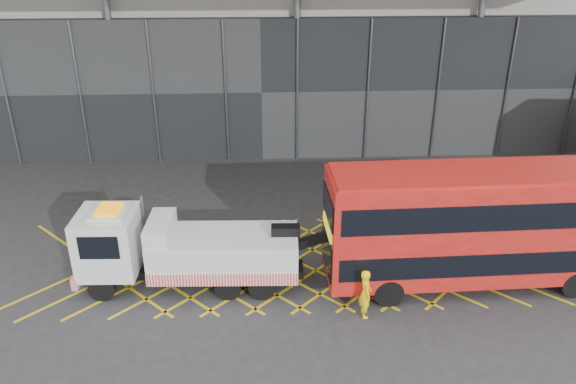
{
  "coord_description": "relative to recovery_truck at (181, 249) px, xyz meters",
  "views": [
    {
      "loc": [
        1.95,
        -19.58,
        12.3
      ],
      "look_at": [
        3.0,
        1.5,
        2.4
      ],
      "focal_mm": 35.0,
      "sensor_mm": 36.0,
      "label": 1
    }
  ],
  "objects": [
    {
      "name": "ground_plane",
      "position": [
        1.13,
        1.49,
        -1.54
      ],
      "size": [
        120.0,
        120.0,
        0.0
      ],
      "primitive_type": "plane",
      "color": "#2B2B2D"
    },
    {
      "name": "road_markings",
      "position": [
        4.33,
        1.49,
        -1.54
      ],
      "size": [
        23.16,
        7.16,
        0.01
      ],
      "color": "gold",
      "rests_on": "ground_plane"
    },
    {
      "name": "recovery_truck",
      "position": [
        0.0,
        0.0,
        0.0
      ],
      "size": [
        9.6,
        2.59,
        3.34
      ],
      "rotation": [
        0.0,
        0.0,
        -0.04
      ],
      "color": "black",
      "rests_on": "ground_plane"
    },
    {
      "name": "bus_towed",
      "position": [
        11.08,
        -0.4,
        1.04
      ],
      "size": [
        11.52,
        3.0,
        4.66
      ],
      "rotation": [
        0.0,
        0.0,
        0.03
      ],
      "color": "#AD140F",
      "rests_on": "ground_plane"
    },
    {
      "name": "worker",
      "position": [
        6.56,
        -2.21,
        -0.63
      ],
      "size": [
        0.46,
        0.68,
        1.83
      ],
      "primitive_type": "imported",
      "rotation": [
        0.0,
        0.0,
        1.61
      ],
      "color": "yellow",
      "rests_on": "ground_plane"
    }
  ]
}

